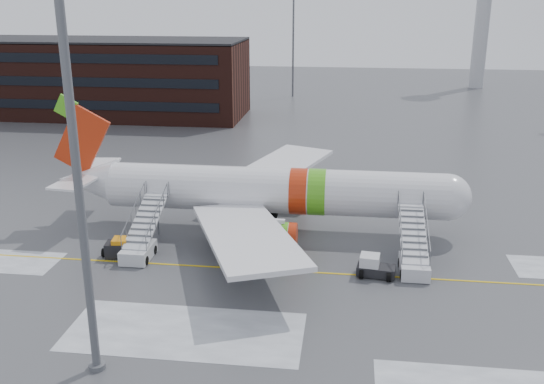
# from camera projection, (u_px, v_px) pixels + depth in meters

# --- Properties ---
(ground) EXTENTS (260.00, 260.00, 0.00)m
(ground) POSITION_uv_depth(u_px,v_px,m) (300.00, 266.00, 44.56)
(ground) COLOR #494C4F
(ground) RESTS_ON ground
(airliner) EXTENTS (35.03, 32.97, 11.18)m
(airliner) POSITION_uv_depth(u_px,v_px,m) (264.00, 191.00, 50.54)
(airliner) COLOR silver
(airliner) RESTS_ON ground
(airstair_fwd) EXTENTS (2.05, 7.70, 3.48)m
(airstair_fwd) POSITION_uv_depth(u_px,v_px,m) (414.00, 256.00, 43.67)
(airstair_fwd) COLOR silver
(airstair_fwd) RESTS_ON ground
(airstair_aft) EXTENTS (2.05, 7.70, 3.48)m
(airstair_aft) POSITION_uv_depth(u_px,v_px,m) (141.00, 242.00, 46.14)
(airstair_aft) COLOR silver
(airstair_aft) RESTS_ON ground
(pushback_tug) EXTENTS (2.82, 2.26, 1.52)m
(pushback_tug) POSITION_uv_depth(u_px,v_px,m) (374.00, 267.00, 42.84)
(pushback_tug) COLOR black
(pushback_tug) RESTS_ON ground
(baggage_tractor) EXTENTS (2.98, 1.61, 1.51)m
(baggage_tractor) POSITION_uv_depth(u_px,v_px,m) (121.00, 249.00, 45.93)
(baggage_tractor) COLOR black
(baggage_tractor) RESTS_ON ground
(light_mast_near) EXTENTS (1.20, 1.20, 25.45)m
(light_mast_near) POSITION_uv_depth(u_px,v_px,m) (72.00, 126.00, 28.24)
(light_mast_near) COLOR #595B60
(light_mast_near) RESTS_ON ground
(terminal_building) EXTENTS (62.00, 16.11, 12.30)m
(terminal_building) POSITION_uv_depth(u_px,v_px,m) (57.00, 76.00, 99.93)
(terminal_building) COLOR #3F1E16
(terminal_building) RESTS_ON ground
(light_mast_far_n) EXTENTS (1.20, 1.20, 24.25)m
(light_mast_far_n) POSITION_uv_depth(u_px,v_px,m) (293.00, 24.00, 114.80)
(light_mast_far_n) COLOR #595B60
(light_mast_far_n) RESTS_ON ground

